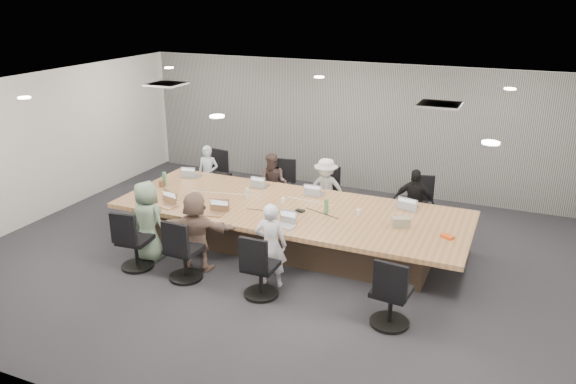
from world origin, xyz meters
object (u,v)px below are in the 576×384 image
at_px(laptop_0, 193,176).
at_px(bottle_clear, 247,193).
at_px(laptop_1, 261,185).
at_px(canvas_bag, 401,222).
at_px(chair_2, 331,197).
at_px(bottle_green_right, 326,206).
at_px(chair_6, 261,271).
at_px(laptop_5, 214,214).
at_px(laptop_3, 407,207).
at_px(laptop_4, 167,206).
at_px(conference_table, 290,225).
at_px(laptop_6, 286,226).
at_px(laptop_2, 316,193).
at_px(person_2, 326,190).
at_px(chair_4, 136,245).
at_px(chair_7, 391,297).
at_px(person_5, 196,231).
at_px(person_0, 208,175).
at_px(chair_0, 217,179).
at_px(snack_packet, 447,237).
at_px(person_4, 148,221).
at_px(mug_brown, 162,184).
at_px(bottle_green_left, 164,178).
at_px(chair_5, 185,254).
at_px(person_3, 413,203).
at_px(stapler, 290,216).
at_px(person_6, 271,245).
at_px(person_1, 273,184).
at_px(chair_3, 416,209).
at_px(chair_1, 280,189).

distance_m(laptop_0, bottle_clear, 1.72).
height_order(laptop_1, canvas_bag, canvas_bag).
height_order(chair_2, bottle_green_right, bottle_green_right).
xyz_separation_m(chair_6, laptop_5, (-1.30, 0.90, 0.35)).
distance_m(laptop_3, laptop_4, 4.12).
xyz_separation_m(laptop_0, bottle_green_right, (3.10, -0.82, 0.11)).
distance_m(conference_table, canvas_bag, 1.95).
height_order(laptop_4, laptop_6, same).
xyz_separation_m(laptop_2, laptop_6, (0.10, -1.60, 0.00)).
xyz_separation_m(chair_6, person_2, (-0.10, 3.05, 0.23)).
relative_size(laptop_6, bottle_green_right, 1.18).
height_order(chair_4, chair_7, chair_7).
xyz_separation_m(laptop_0, person_5, (1.41, -2.15, -0.09)).
distance_m(chair_6, person_0, 4.08).
distance_m(person_5, bottle_clear, 1.47).
relative_size(chair_2, laptop_6, 2.50).
relative_size(chair_0, chair_7, 0.96).
xyz_separation_m(chair_4, person_2, (2.12, 3.05, 0.22)).
distance_m(chair_2, snack_packet, 3.17).
distance_m(laptop_0, person_4, 2.20).
distance_m(person_2, mug_brown, 3.11).
relative_size(person_2, bottle_green_left, 4.86).
height_order(chair_5, laptop_4, chair_5).
bearing_deg(conference_table, bottle_clear, 173.58).
height_order(person_3, bottle_green_left, person_3).
xyz_separation_m(bottle_green_right, stapler, (-0.47, -0.42, -0.09)).
bearing_deg(laptop_3, person_6, 62.70).
bearing_deg(conference_table, chair_6, -81.24).
xyz_separation_m(chair_7, person_6, (-1.91, 0.35, 0.25)).
bearing_deg(chair_4, bottle_green_left, 104.95).
bearing_deg(chair_7, person_1, 141.34).
height_order(chair_5, person_6, person_6).
height_order(chair_3, canvas_bag, canvas_bag).
distance_m(laptop_1, laptop_6, 2.01).
relative_size(person_3, stapler, 8.22).
distance_m(laptop_4, person_6, 2.29).
bearing_deg(person_4, stapler, -150.24).
bearing_deg(person_5, conference_table, -139.36).
relative_size(person_3, bottle_green_right, 5.12).
distance_m(bottle_clear, snack_packet, 3.54).
bearing_deg(chair_6, mug_brown, 148.49).
distance_m(chair_1, person_3, 2.81).
xyz_separation_m(laptop_0, person_1, (1.50, 0.55, -0.14)).
bearing_deg(snack_packet, chair_7, -107.79).
bearing_deg(chair_0, bottle_clear, 144.03).
bearing_deg(person_3, laptop_2, -166.05).
height_order(laptop_2, laptop_4, same).
height_order(chair_3, bottle_green_left, bottle_green_left).
xyz_separation_m(person_5, person_6, (1.30, -0.00, 0.01)).
xyz_separation_m(chair_4, person_0, (-0.48, 3.05, 0.20)).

